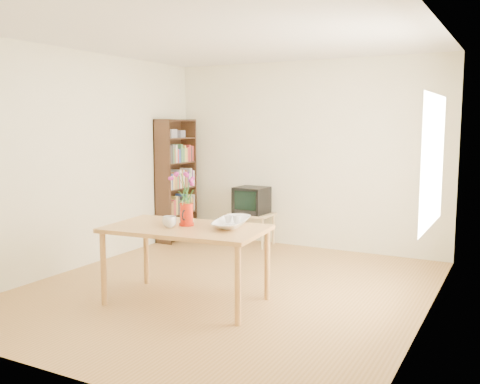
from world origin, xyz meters
The scene contains 11 objects.
room centered at (0.03, 0.00, 1.30)m, with size 4.50×4.50×4.50m.
table centered at (-0.14, -0.55, 0.68)m, with size 1.60×1.01×0.75m.
tv_stand centered at (-0.70, 1.97, 0.39)m, with size 0.60×0.45×0.46m.
bookshelf centered at (-1.85, 1.75, 0.84)m, with size 0.28×0.70×1.80m.
pitcher centered at (-0.17, -0.49, 0.85)m, with size 0.15×0.22×0.22m.
flowers centered at (-0.17, -0.49, 1.14)m, with size 0.25×0.25×0.36m, color #C82F96, non-canonical shape.
mug centered at (-0.26, -0.65, 0.80)m, with size 0.14×0.14×0.11m, color white.
bowl centered at (0.24, -0.32, 0.95)m, with size 0.43×0.43×0.41m, color white.
teacup_a centered at (0.20, -0.32, 0.91)m, with size 0.07×0.07×0.06m, color white.
teacup_b centered at (0.28, -0.30, 0.91)m, with size 0.07×0.07×0.07m, color white.
television centered at (-0.70, 1.98, 0.65)m, with size 0.46×0.43×0.38m.
Camera 1 is at (2.70, -4.78, 1.74)m, focal length 40.00 mm.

